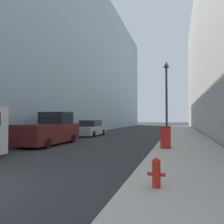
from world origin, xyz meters
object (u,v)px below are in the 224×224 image
at_px(pickup_truck, 50,131).
at_px(parked_sedan_near, 91,129).
at_px(trash_bin, 166,137).
at_px(fire_hydrant, 156,172).
at_px(lamppost, 167,95).

height_order(pickup_truck, parked_sedan_near, pickup_truck).
xyz_separation_m(trash_bin, pickup_truck, (-8.06, 0.63, 0.19)).
bearing_deg(trash_bin, pickup_truck, 175.56).
bearing_deg(fire_hydrant, pickup_truck, 135.50).
distance_m(lamppost, parked_sedan_near, 10.33).
distance_m(pickup_truck, parked_sedan_near, 7.85).
xyz_separation_m(lamppost, pickup_truck, (-7.99, -2.00, -2.48)).
distance_m(trash_bin, pickup_truck, 8.08).
relative_size(lamppost, parked_sedan_near, 1.19).
bearing_deg(parked_sedan_near, lamppost, -35.90).
bearing_deg(trash_bin, lamppost, 91.37).
distance_m(fire_hydrant, pickup_truck, 11.54).
bearing_deg(fire_hydrant, lamppost, 91.30).
bearing_deg(pickup_truck, fire_hydrant, -44.50).
height_order(fire_hydrant, lamppost, lamppost).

